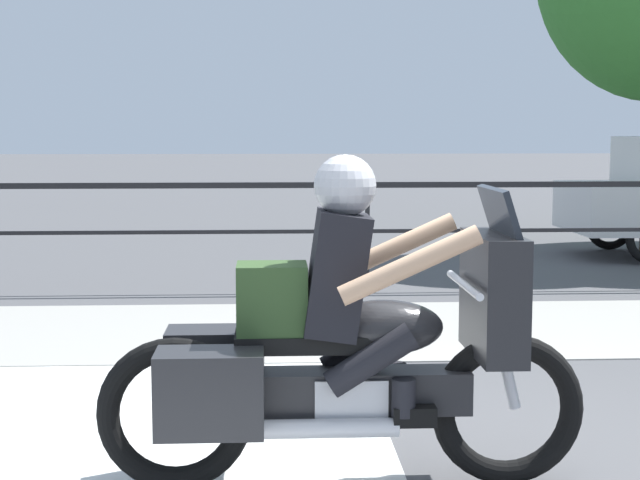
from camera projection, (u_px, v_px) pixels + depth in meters
ground_plane at (473, 466)px, 4.96m from camera, size 120.00×120.00×0.00m
sidewalk_band at (390, 328)px, 8.34m from camera, size 44.00×2.40×0.01m
fence_railing at (367, 205)px, 10.21m from camera, size 36.00×0.05×1.14m
motorcycle at (342, 344)px, 4.60m from camera, size 2.31×0.76×1.58m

